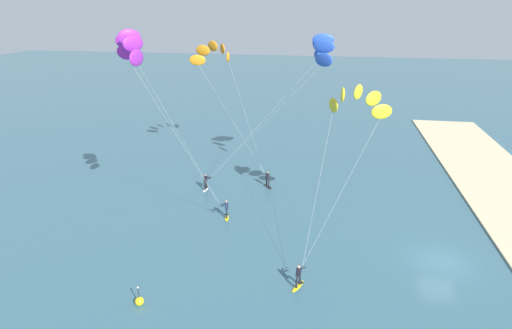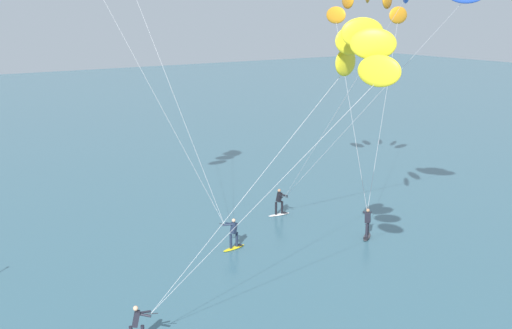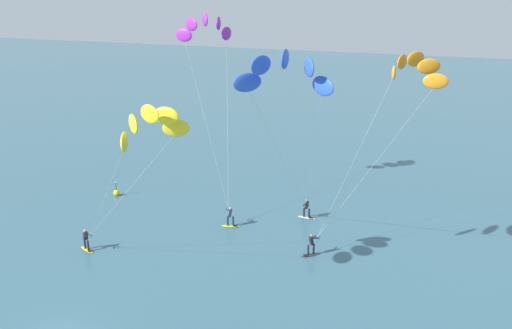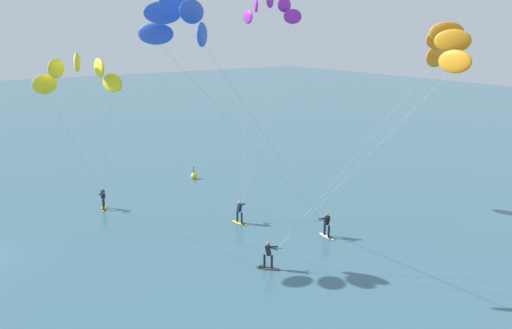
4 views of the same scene
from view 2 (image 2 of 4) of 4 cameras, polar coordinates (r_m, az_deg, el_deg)
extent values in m
cube|color=black|center=(26.23, -10.16, -12.78)|extent=(0.42, 0.41, 0.63)
sphere|color=tan|center=(26.05, -10.20, -11.95)|extent=(0.20, 0.20, 0.20)
cylinder|color=black|center=(26.16, -8.94, -12.43)|extent=(0.52, 0.25, 0.03)
cylinder|color=black|center=(26.25, -9.56, -12.29)|extent=(0.60, 0.11, 0.15)
cylinder|color=black|center=(26.05, -9.55, -12.50)|extent=(0.49, 0.49, 0.15)
ellipsoid|color=yellow|center=(23.34, 10.43, 7.82)|extent=(0.89, 1.62, 1.10)
ellipsoid|color=yellow|center=(23.91, 9.93, 10.07)|extent=(1.35, 1.38, 1.10)
ellipsoid|color=yellow|center=(25.00, 9.03, 11.01)|extent=(1.60, 0.94, 1.10)
ellipsoid|color=yellow|center=(26.12, 8.15, 10.40)|extent=(1.62, 0.35, 1.10)
ellipsoid|color=yellow|center=(26.82, 7.63, 8.62)|extent=(1.62, 0.89, 1.10)
cylinder|color=#B2B2B7|center=(24.06, 0.25, -3.27)|extent=(6.56, 4.90, 8.86)
cylinder|color=#B2B2B7|center=(25.82, -0.50, -2.11)|extent=(8.04, 1.51, 8.86)
ellipsoid|color=yellow|center=(35.99, -1.89, -7.10)|extent=(1.54, 0.67, 0.08)
cube|color=black|center=(36.24, -1.42, -6.87)|extent=(0.33, 0.34, 0.02)
cylinder|color=#192338|center=(35.70, -2.15, -6.54)|extent=(0.14, 0.14, 0.78)
cylinder|color=#192338|center=(35.98, -1.64, -6.37)|extent=(0.14, 0.14, 0.78)
cube|color=#192338|center=(35.61, -1.91, -5.41)|extent=(0.38, 0.36, 0.63)
sphere|color=tan|center=(35.48, -1.91, -4.77)|extent=(0.20, 0.20, 0.20)
cylinder|color=black|center=(35.76, -2.73, -5.09)|extent=(0.35, 0.46, 0.03)
cylinder|color=#192338|center=(35.56, -2.39, -5.14)|extent=(0.56, 0.40, 0.15)
cylinder|color=#192338|center=(35.75, -2.25, -5.04)|extent=(0.23, 0.61, 0.15)
cylinder|color=#B2B2B7|center=(36.39, -6.85, 5.49)|extent=(2.23, 6.13, 12.77)
cylinder|color=#B2B2B7|center=(34.82, -8.19, 5.09)|extent=(5.14, 4.03, 12.77)
ellipsoid|color=#333338|center=(38.15, 9.41, -6.08)|extent=(1.39, 1.23, 0.08)
cube|color=black|center=(37.74, 9.33, -6.21)|extent=(0.40, 0.40, 0.02)
cylinder|color=black|center=(38.21, 9.48, -5.36)|extent=(0.14, 0.14, 0.78)
cylinder|color=black|center=(37.80, 9.39, -5.57)|extent=(0.14, 0.14, 0.78)
cube|color=black|center=(37.79, 9.47, -4.48)|extent=(0.44, 0.43, 0.63)
sphere|color=#9E7051|center=(37.67, 9.50, -3.87)|extent=(0.20, 0.20, 0.20)
cylinder|color=black|center=(38.27, 9.44, -4.01)|extent=(0.38, 0.44, 0.03)
cylinder|color=black|center=(37.99, 9.30, -4.09)|extent=(0.28, 0.60, 0.15)
cylinder|color=black|center=(38.01, 9.63, -4.09)|extent=(0.57, 0.36, 0.15)
ellipsoid|color=orange|center=(45.07, 12.00, 12.31)|extent=(1.75, 0.46, 1.10)
ellipsoid|color=orange|center=(45.00, 11.10, 13.55)|extent=(1.69, 1.08, 1.10)
ellipsoid|color=orange|center=(44.87, 7.81, 13.67)|extent=(0.83, 1.75, 1.10)
ellipsoid|color=orange|center=(44.87, 6.81, 12.50)|extent=(0.46, 1.75, 1.10)
cylinder|color=#B2B2B7|center=(41.26, 10.80, 4.62)|extent=(6.95, 5.13, 10.41)
cylinder|color=#B2B2B7|center=(41.15, 8.03, 4.70)|extent=(3.91, 7.70, 10.41)
ellipsoid|color=white|center=(41.53, 1.97, -4.27)|extent=(1.52, 0.46, 0.08)
cube|color=black|center=(41.73, 2.45, -4.12)|extent=(0.30, 0.31, 0.02)
cylinder|color=black|center=(41.29, 1.71, -3.75)|extent=(0.14, 0.14, 0.78)
cylinder|color=black|center=(41.52, 2.23, -3.66)|extent=(0.14, 0.14, 0.78)
cube|color=black|center=(41.21, 1.98, -2.79)|extent=(0.34, 0.32, 0.63)
sphere|color=#9E7051|center=(41.09, 1.98, -2.22)|extent=(0.20, 0.20, 0.20)
cylinder|color=black|center=(40.76, 2.48, -2.75)|extent=(0.07, 0.55, 0.03)
cylinder|color=black|center=(41.03, 2.35, -2.60)|extent=(0.34, 0.58, 0.15)
cylinder|color=black|center=(40.89, 2.11, -2.65)|extent=(0.27, 0.60, 0.15)
cylinder|color=#B2B2B7|center=(35.05, 6.74, 4.27)|extent=(1.44, 10.50, 11.66)
cylinder|color=#B2B2B7|center=(36.59, 9.16, 4.57)|extent=(2.91, 10.20, 11.66)
camera|label=1|loc=(25.81, -72.20, 16.42)|focal=29.87mm
camera|label=3|loc=(33.40, 73.60, 15.49)|focal=38.14mm
camera|label=4|loc=(48.69, 46.04, 10.50)|focal=37.23mm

